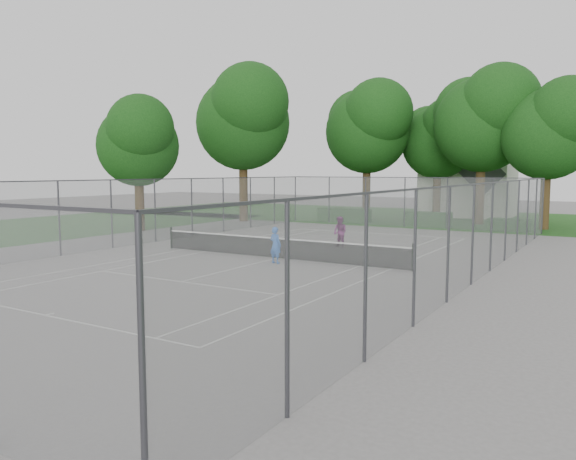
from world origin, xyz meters
The scene contains 17 objects.
ground centered at (0.00, 0.00, 0.00)m, with size 120.00×120.00×0.00m, color slate.
grass_far centered at (0.00, 26.00, 0.00)m, with size 60.00×20.00×0.00m, color #1C4D16.
court_markings centered at (0.00, 0.00, 0.01)m, with size 11.03×23.83×0.01m.
tennis_net centered at (0.00, 0.00, 0.51)m, with size 12.87×0.10×1.10m.
perimeter_fence centered at (0.00, 0.00, 1.81)m, with size 18.08×34.08×3.52m.
tree_far_left centered at (-4.86, 21.63, 7.70)m, with size 7.80×7.12×11.21m.
tree_far_midleft centered at (-0.03, 25.10, 6.78)m, with size 6.87×6.27×9.87m.
tree_far_midright centered at (4.19, 21.81, 7.93)m, with size 8.02×7.32×11.53m.
tree_far_right centered at (8.83, 20.13, 6.89)m, with size 6.98×6.37×10.03m.
tree_side_back centered at (-12.25, 14.56, 8.25)m, with size 8.35×7.62×12.00m.
tree_side_front centered at (-14.10, 5.34, 6.04)m, with size 6.12×5.58×8.79m.
hedge_left centered at (-5.51, 18.70, 0.52)m, with size 4.15×1.25×1.04m, color #1B4A17.
hedge_mid centered at (1.40, 17.99, 0.52)m, with size 3.31×0.94×1.04m, color #1B4A17.
hedge_right centered at (6.87, 18.08, 0.40)m, with size 2.64×0.97×0.79m, color #1B4A17.
house centered at (1.53, 28.92, 3.68)m, with size 7.35×5.69×9.15m.
girl_player centered at (0.70, -1.20, 0.79)m, with size 0.58×0.38×1.58m, color blue.
woman_player centered at (0.90, 4.72, 0.81)m, with size 0.78×0.61×1.61m, color #6D2460.
Camera 1 is at (13.49, -21.30, 3.94)m, focal length 35.00 mm.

